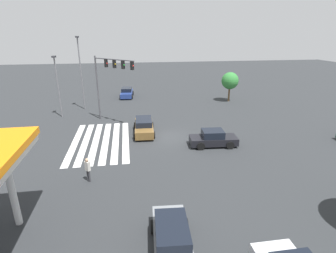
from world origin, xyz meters
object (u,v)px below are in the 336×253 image
object	(u,v)px
pedestrian	(88,169)
street_light_pole_b	(57,81)
car_3	(172,241)
street_light_pole_a	(80,68)
car_0	(144,126)
car_2	(213,139)
car_5	(127,93)
traffic_signal_mast	(109,74)
tree_corner_a	(230,81)

from	to	relation	value
pedestrian	street_light_pole_b	size ratio (longest dim) A/B	0.24
car_3	street_light_pole_b	distance (m)	25.46
street_light_pole_a	car_0	bearing A→B (deg)	35.40
car_2	car_5	bearing A→B (deg)	114.60
street_light_pole_a	car_3	bearing A→B (deg)	15.94
pedestrian	street_light_pole_a	xyz separation A→B (m)	(-19.15, -2.85, 4.55)
car_3	pedestrian	world-z (taller)	pedestrian
traffic_signal_mast	car_5	world-z (taller)	traffic_signal_mast
traffic_signal_mast	car_2	bearing A→B (deg)	3.63
car_2	traffic_signal_mast	bearing A→B (deg)	143.09
pedestrian	street_light_pole_a	world-z (taller)	street_light_pole_a
car_0	tree_corner_a	size ratio (longest dim) A/B	1.11
street_light_pole_b	tree_corner_a	distance (m)	23.78
tree_corner_a	street_light_pole_b	bearing A→B (deg)	-79.54
car_2	pedestrian	distance (m)	11.53
car_3	street_light_pole_a	distance (m)	27.82
car_2	pedestrian	world-z (taller)	pedestrian
car_5	street_light_pole_b	world-z (taller)	street_light_pole_b
car_2	tree_corner_a	world-z (taller)	tree_corner_a
car_2	street_light_pole_a	bearing A→B (deg)	137.18
tree_corner_a	street_light_pole_a	bearing A→B (deg)	-86.85
car_3	tree_corner_a	distance (m)	30.73
tree_corner_a	car_0	bearing A→B (deg)	-50.00
car_2	street_light_pole_a	size ratio (longest dim) A/B	0.47
car_0	car_5	size ratio (longest dim) A/B	1.06
traffic_signal_mast	street_light_pole_b	world-z (taller)	traffic_signal_mast
traffic_signal_mast	tree_corner_a	world-z (taller)	traffic_signal_mast
street_light_pole_b	tree_corner_a	bearing A→B (deg)	100.46
traffic_signal_mast	tree_corner_a	size ratio (longest dim) A/B	1.70
car_2	pedestrian	size ratio (longest dim) A/B	2.47
street_light_pole_a	car_5	bearing A→B (deg)	137.98
car_2	car_3	bearing A→B (deg)	-112.02
traffic_signal_mast	car_3	size ratio (longest dim) A/B	1.53
car_0	street_light_pole_b	xyz separation A→B (m)	(-7.18, -9.66, 3.73)
traffic_signal_mast	car_0	distance (m)	7.22
car_0	pedestrian	world-z (taller)	pedestrian
traffic_signal_mast	car_2	size ratio (longest dim) A/B	1.68
street_light_pole_a	street_light_pole_b	xyz separation A→B (m)	(3.15, -2.31, -1.10)
car_0	tree_corner_a	distance (m)	18.03
traffic_signal_mast	car_5	size ratio (longest dim) A/B	1.63
traffic_signal_mast	street_light_pole_b	size ratio (longest dim) A/B	1.01
traffic_signal_mast	street_light_pole_b	bearing A→B (deg)	-160.91
street_light_pole_b	car_0	bearing A→B (deg)	53.36
car_0	street_light_pole_b	size ratio (longest dim) A/B	0.66
car_3	street_light_pole_b	world-z (taller)	street_light_pole_b
car_2	tree_corner_a	xyz separation A→B (m)	(-15.68, 7.63, 2.41)
car_3	pedestrian	bearing A→B (deg)	-142.81
car_0	car_3	world-z (taller)	car_3
car_5	traffic_signal_mast	bearing A→B (deg)	-3.58
car_2	car_5	distance (m)	22.26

